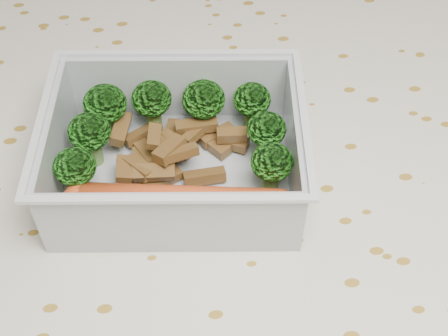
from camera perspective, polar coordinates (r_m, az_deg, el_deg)
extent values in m
cube|color=brown|center=(0.45, -1.12, -4.29)|extent=(1.40, 0.90, 0.04)
cube|color=beige|center=(0.44, -1.16, -2.51)|extent=(1.46, 0.96, 0.01)
cube|color=silver|center=(0.44, -4.26, -0.72)|extent=(0.18, 0.14, 0.00)
cube|color=silver|center=(0.46, -4.15, 7.35)|extent=(0.16, 0.02, 0.05)
cube|color=silver|center=(0.38, -4.88, -4.94)|extent=(0.16, 0.02, 0.05)
cube|color=silver|center=(0.42, 6.39, 1.84)|extent=(0.02, 0.12, 0.05)
cube|color=silver|center=(0.43, -15.06, 1.68)|extent=(0.02, 0.12, 0.05)
cube|color=silver|center=(0.45, -4.33, 10.40)|extent=(0.17, 0.03, 0.00)
cube|color=silver|center=(0.36, -5.21, -2.86)|extent=(0.17, 0.03, 0.00)
cube|color=silver|center=(0.40, 7.35, 4.56)|extent=(0.02, 0.12, 0.00)
cube|color=silver|center=(0.42, -16.42, 4.30)|extent=(0.02, 0.12, 0.00)
cylinder|color=#608C3F|center=(0.47, -10.47, 3.98)|extent=(0.01, 0.01, 0.02)
ellipsoid|color=#2C851F|center=(0.45, -10.83, 5.78)|extent=(0.03, 0.03, 0.03)
cylinder|color=#608C3F|center=(0.47, -6.42, 4.50)|extent=(0.01, 0.01, 0.02)
ellipsoid|color=#2C851F|center=(0.45, -6.64, 6.32)|extent=(0.03, 0.03, 0.02)
cylinder|color=#608C3F|center=(0.46, -1.82, 4.46)|extent=(0.01, 0.01, 0.02)
ellipsoid|color=#2C851F|center=(0.45, -1.88, 6.30)|extent=(0.03, 0.03, 0.03)
cylinder|color=#608C3F|center=(0.46, 2.49, 4.44)|extent=(0.01, 0.01, 0.02)
ellipsoid|color=#2C851F|center=(0.45, 2.57, 6.28)|extent=(0.03, 0.03, 0.02)
cylinder|color=#608C3F|center=(0.45, -11.81, 1.49)|extent=(0.01, 0.01, 0.02)
ellipsoid|color=#2C851F|center=(0.44, -12.23, 3.28)|extent=(0.03, 0.03, 0.02)
cylinder|color=#608C3F|center=(0.44, 3.78, 1.75)|extent=(0.01, 0.01, 0.02)
ellipsoid|color=#2C851F|center=(0.43, 3.92, 3.58)|extent=(0.03, 0.03, 0.02)
cylinder|color=#608C3F|center=(0.43, -13.00, -1.63)|extent=(0.01, 0.01, 0.02)
ellipsoid|color=#2C851F|center=(0.41, -13.48, 0.13)|extent=(0.03, 0.03, 0.02)
cylinder|color=#608C3F|center=(0.42, 4.25, -1.26)|extent=(0.01, 0.01, 0.02)
ellipsoid|color=#2C851F|center=(0.41, 4.41, 0.55)|extent=(0.03, 0.03, 0.02)
cube|color=brown|center=(0.45, -2.57, 3.28)|extent=(0.02, 0.02, 0.01)
cube|color=brown|center=(0.43, -5.63, -1.02)|extent=(0.03, 0.02, 0.01)
cube|color=brown|center=(0.43, -1.78, -0.79)|extent=(0.03, 0.01, 0.01)
cube|color=brown|center=(0.42, -4.08, 1.35)|extent=(0.03, 0.02, 0.01)
cube|color=brown|center=(0.45, -6.95, 1.23)|extent=(0.02, 0.03, 0.01)
cube|color=brown|center=(0.45, -4.10, 1.92)|extent=(0.02, 0.02, 0.01)
cube|color=brown|center=(0.44, -5.38, 1.77)|extent=(0.02, 0.02, 0.01)
cube|color=brown|center=(0.43, -7.75, 0.03)|extent=(0.02, 0.03, 0.01)
cube|color=brown|center=(0.43, -6.99, -0.66)|extent=(0.02, 0.02, 0.01)
cube|color=brown|center=(0.46, -4.81, 3.19)|extent=(0.01, 0.03, 0.01)
cube|color=brown|center=(0.44, -4.59, 1.97)|extent=(0.02, 0.02, 0.01)
cube|color=brown|center=(0.45, 0.85, 2.37)|extent=(0.02, 0.02, 0.01)
cube|color=brown|center=(0.42, -4.98, 1.68)|extent=(0.03, 0.03, 0.01)
cube|color=brown|center=(0.44, -4.40, 2.17)|extent=(0.03, 0.03, 0.01)
cube|color=brown|center=(0.42, -6.43, -0.38)|extent=(0.03, 0.01, 0.01)
cube|color=brown|center=(0.45, -9.41, 3.56)|extent=(0.02, 0.03, 0.01)
cube|color=brown|center=(0.43, -9.12, -0.16)|extent=(0.01, 0.02, 0.01)
cube|color=brown|center=(0.45, -2.53, 3.86)|extent=(0.03, 0.01, 0.01)
cube|color=brown|center=(0.44, -7.32, 0.45)|extent=(0.02, 0.03, 0.01)
cube|color=brown|center=(0.43, -6.43, 2.88)|extent=(0.01, 0.02, 0.01)
cube|color=brown|center=(0.44, -9.14, -0.65)|extent=(0.01, 0.02, 0.01)
cube|color=brown|center=(0.44, 0.71, 3.03)|extent=(0.02, 0.01, 0.01)
cube|color=brown|center=(0.46, -1.50, 3.14)|extent=(0.02, 0.02, 0.01)
cube|color=brown|center=(0.45, -0.89, 2.15)|extent=(0.02, 0.03, 0.01)
cube|color=brown|center=(0.46, -7.42, 3.15)|extent=(0.03, 0.02, 0.01)
cube|color=brown|center=(0.46, -0.62, 3.04)|extent=(0.03, 0.02, 0.01)
cylinder|color=#CC491E|center=(0.40, -4.08, -3.16)|extent=(0.13, 0.04, 0.02)
sphere|color=#CC491E|center=(0.40, 5.11, -3.47)|extent=(0.02, 0.02, 0.02)
sphere|color=#CC491E|center=(0.42, -12.99, -2.78)|extent=(0.02, 0.02, 0.02)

